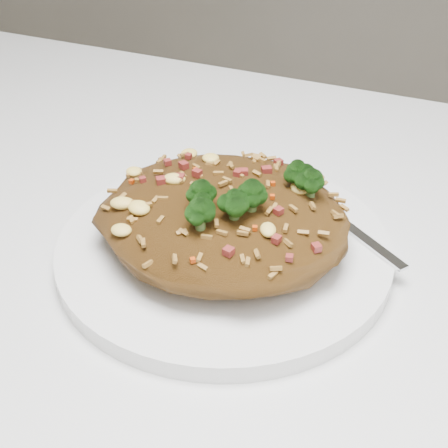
{
  "coord_description": "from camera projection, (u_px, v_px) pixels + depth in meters",
  "views": [
    {
      "loc": [
        0.25,
        -0.29,
        1.04
      ],
      "look_at": [
        0.11,
        0.05,
        0.78
      ],
      "focal_mm": 50.0,
      "sensor_mm": 36.0,
      "label": 1
    }
  ],
  "objects": [
    {
      "name": "fried_rice",
      "position": [
        225.0,
        208.0,
        0.45
      ],
      "size": [
        0.18,
        0.17,
        0.07
      ],
      "color": "brown",
      "rests_on": "plate"
    },
    {
      "name": "fork",
      "position": [
        337.0,
        218.0,
        0.48
      ],
      "size": [
        0.14,
        0.11,
        0.0
      ],
      "rotation": [
        0.0,
        0.0,
        -0.62
      ],
      "color": "silver",
      "rests_on": "plate"
    },
    {
      "name": "plate",
      "position": [
        224.0,
        248.0,
        0.47
      ],
      "size": [
        0.25,
        0.25,
        0.01
      ],
      "primitive_type": "cylinder",
      "color": "white",
      "rests_on": "dining_table"
    },
    {
      "name": "dining_table",
      "position": [
        83.0,
        343.0,
        0.52
      ],
      "size": [
        1.2,
        0.8,
        0.75
      ],
      "color": "silver",
      "rests_on": "ground"
    }
  ]
}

